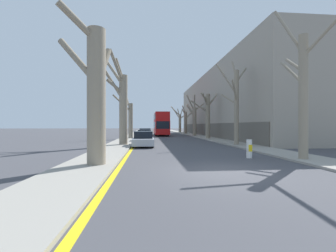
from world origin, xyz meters
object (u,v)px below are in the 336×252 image
(street_tree_right_4, at_px, (186,122))
(double_decker_bus, at_px, (161,123))
(street_tree_right_0, at_px, (303,89))
(street_tree_right_1, at_px, (236,103))
(street_tree_left_1, at_px, (122,103))
(parked_car_0, at_px, (143,139))
(traffic_bollard, at_px, (249,149))
(street_tree_right_3, at_px, (194,118))
(street_tree_left_2, at_px, (130,118))
(street_tree_left_0, at_px, (95,91))
(street_tree_right_2, at_px, (207,114))
(parked_car_2, at_px, (145,134))
(street_tree_right_5, at_px, (179,121))
(parked_car_1, at_px, (144,136))

(street_tree_right_4, height_order, double_decker_bus, street_tree_right_4)
(street_tree_right_0, xyz_separation_m, double_decker_bus, (-5.97, 32.55, -1.51))
(street_tree_right_1, bearing_deg, street_tree_left_1, 175.34)
(parked_car_0, height_order, traffic_bollard, parked_car_0)
(street_tree_right_4, bearing_deg, street_tree_right_3, -91.26)
(parked_car_0, bearing_deg, street_tree_left_2, 100.39)
(street_tree_left_0, relative_size, street_tree_right_2, 1.08)
(street_tree_right_3, xyz_separation_m, parked_car_0, (-8.95, -19.85, -2.71))
(street_tree_right_2, bearing_deg, street_tree_left_0, -118.05)
(street_tree_right_3, xyz_separation_m, street_tree_right_4, (0.24, 10.68, -0.49))
(street_tree_right_1, distance_m, double_decker_bus, 23.95)
(double_decker_bus, bearing_deg, parked_car_2, -105.83)
(street_tree_left_0, height_order, street_tree_right_4, street_tree_left_0)
(street_tree_left_1, height_order, street_tree_right_4, street_tree_left_1)
(street_tree_left_2, distance_m, street_tree_right_1, 16.46)
(street_tree_right_4, bearing_deg, double_decker_bus, -130.36)
(street_tree_right_3, relative_size, street_tree_right_5, 1.04)
(street_tree_left_0, height_order, street_tree_right_5, street_tree_right_5)
(street_tree_right_2, relative_size, street_tree_right_4, 1.01)
(street_tree_right_0, bearing_deg, parked_car_0, 133.96)
(street_tree_right_0, relative_size, street_tree_right_3, 1.21)
(street_tree_right_5, distance_m, traffic_bollard, 48.23)
(street_tree_right_3, xyz_separation_m, parked_car_1, (-8.95, -13.27, -2.70))
(street_tree_right_4, xyz_separation_m, street_tree_right_5, (-0.11, 9.42, 0.40))
(street_tree_left_0, bearing_deg, parked_car_1, 82.85)
(street_tree_right_1, distance_m, parked_car_1, 11.57)
(street_tree_left_2, relative_size, street_tree_right_1, 0.72)
(parked_car_0, distance_m, parked_car_2, 12.67)
(street_tree_left_2, distance_m, street_tree_right_3, 13.58)
(parked_car_1, bearing_deg, street_tree_right_5, 74.77)
(street_tree_left_1, distance_m, street_tree_right_3, 21.86)
(parked_car_1, bearing_deg, parked_car_2, 90.00)
(street_tree_left_1, bearing_deg, street_tree_right_1, -4.66)
(double_decker_bus, relative_size, parked_car_2, 2.96)
(street_tree_left_2, bearing_deg, street_tree_right_1, -47.19)
(parked_car_2, bearing_deg, street_tree_right_2, -12.74)
(street_tree_right_2, relative_size, parked_car_0, 1.59)
(street_tree_right_3, bearing_deg, parked_car_0, -114.27)
(street_tree_right_0, relative_size, street_tree_right_4, 1.40)
(street_tree_left_0, distance_m, parked_car_0, 10.71)
(street_tree_right_3, distance_m, parked_car_0, 21.94)
(parked_car_2, bearing_deg, street_tree_right_5, 71.59)
(traffic_bollard, bearing_deg, parked_car_2, 107.22)
(street_tree_left_2, xyz_separation_m, parked_car_2, (2.23, 0.51, -2.33))
(street_tree_left_2, relative_size, double_decker_bus, 0.54)
(street_tree_left_1, xyz_separation_m, street_tree_right_1, (11.03, -0.90, 0.05))
(street_tree_right_1, bearing_deg, traffic_bollard, -106.79)
(street_tree_left_2, bearing_deg, street_tree_right_2, -7.69)
(street_tree_left_2, bearing_deg, street_tree_left_1, -89.34)
(street_tree_left_0, height_order, parked_car_2, street_tree_left_0)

